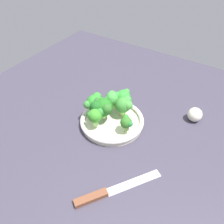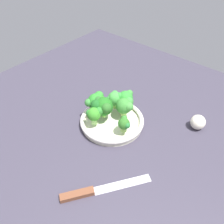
{
  "view_description": "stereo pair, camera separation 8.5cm",
  "coord_description": "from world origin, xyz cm",
  "px_view_note": "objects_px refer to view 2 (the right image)",
  "views": [
    {
      "loc": [
        50.91,
        33.82,
        62.21
      ],
      "look_at": [
        -3.23,
        -1.09,
        5.91
      ],
      "focal_mm": 38.77,
      "sensor_mm": 36.0,
      "label": 1
    },
    {
      "loc": [
        45.82,
        40.67,
        62.21
      ],
      "look_at": [
        -3.23,
        -1.09,
        5.91
      ],
      "focal_mm": 38.77,
      "sensor_mm": 36.0,
      "label": 2
    }
  ],
  "objects_px": {
    "broccoli_floret_0": "(102,106)",
    "broccoli_floret_3": "(125,98)",
    "knife": "(94,191)",
    "bowl": "(112,121)",
    "broccoli_floret_4": "(125,105)",
    "garlic_bulb": "(198,122)",
    "broccoli_floret_1": "(94,114)",
    "broccoli_floret_5": "(124,123)",
    "broccoli_floret_6": "(115,98)",
    "broccoli_floret_2": "(97,101)"
  },
  "relations": [
    {
      "from": "knife",
      "to": "broccoli_floret_0",
      "type": "bearing_deg",
      "value": -143.06
    },
    {
      "from": "broccoli_floret_0",
      "to": "broccoli_floret_5",
      "type": "xyz_separation_m",
      "value": [
        0.0,
        0.1,
        -0.02
      ]
    },
    {
      "from": "garlic_bulb",
      "to": "knife",
      "type": "bearing_deg",
      "value": -13.74
    },
    {
      "from": "broccoli_floret_0",
      "to": "garlic_bulb",
      "type": "height_order",
      "value": "broccoli_floret_0"
    },
    {
      "from": "bowl",
      "to": "broccoli_floret_6",
      "type": "xyz_separation_m",
      "value": [
        -0.06,
        -0.03,
        0.06
      ]
    },
    {
      "from": "broccoli_floret_0",
      "to": "broccoli_floret_5",
      "type": "relative_size",
      "value": 1.48
    },
    {
      "from": "broccoli_floret_3",
      "to": "broccoli_floret_6",
      "type": "xyz_separation_m",
      "value": [
        0.02,
        -0.03,
        -0.0
      ]
    },
    {
      "from": "broccoli_floret_2",
      "to": "bowl",
      "type": "bearing_deg",
      "value": 94.13
    },
    {
      "from": "broccoli_floret_5",
      "to": "broccoli_floret_2",
      "type": "bearing_deg",
      "value": -95.98
    },
    {
      "from": "broccoli_floret_0",
      "to": "broccoli_floret_3",
      "type": "xyz_separation_m",
      "value": [
        -0.1,
        0.03,
        -0.01
      ]
    },
    {
      "from": "broccoli_floret_5",
      "to": "broccoli_floret_6",
      "type": "distance_m",
      "value": 0.13
    },
    {
      "from": "broccoli_floret_1",
      "to": "knife",
      "type": "relative_size",
      "value": 0.28
    },
    {
      "from": "broccoli_floret_1",
      "to": "broccoli_floret_5",
      "type": "distance_m",
      "value": 0.11
    },
    {
      "from": "bowl",
      "to": "broccoli_floret_5",
      "type": "relative_size",
      "value": 4.3
    },
    {
      "from": "broccoli_floret_0",
      "to": "broccoli_floret_1",
      "type": "xyz_separation_m",
      "value": [
        0.04,
        0.0,
        -0.01
      ]
    },
    {
      "from": "broccoli_floret_0",
      "to": "knife",
      "type": "height_order",
      "value": "broccoli_floret_0"
    },
    {
      "from": "knife",
      "to": "bowl",
      "type": "bearing_deg",
      "value": -150.04
    },
    {
      "from": "broccoli_floret_2",
      "to": "broccoli_floret_5",
      "type": "xyz_separation_m",
      "value": [
        0.01,
        0.14,
        -0.01
      ]
    },
    {
      "from": "broccoli_floret_6",
      "to": "broccoli_floret_4",
      "type": "bearing_deg",
      "value": 82.72
    },
    {
      "from": "garlic_bulb",
      "to": "broccoli_floret_1",
      "type": "bearing_deg",
      "value": -48.78
    },
    {
      "from": "broccoli_floret_6",
      "to": "broccoli_floret_5",
      "type": "bearing_deg",
      "value": 53.46
    },
    {
      "from": "broccoli_floret_4",
      "to": "broccoli_floret_6",
      "type": "relative_size",
      "value": 1.03
    },
    {
      "from": "bowl",
      "to": "broccoli_floret_4",
      "type": "height_order",
      "value": "broccoli_floret_4"
    },
    {
      "from": "garlic_bulb",
      "to": "broccoli_floret_3",
      "type": "bearing_deg",
      "value": -67.41
    },
    {
      "from": "broccoli_floret_5",
      "to": "garlic_bulb",
      "type": "xyz_separation_m",
      "value": [
        -0.2,
        0.18,
        -0.03
      ]
    },
    {
      "from": "bowl",
      "to": "broccoli_floret_4",
      "type": "xyz_separation_m",
      "value": [
        -0.05,
        0.02,
        0.06
      ]
    },
    {
      "from": "broccoli_floret_4",
      "to": "broccoli_floret_6",
      "type": "bearing_deg",
      "value": -97.28
    },
    {
      "from": "broccoli_floret_0",
      "to": "knife",
      "type": "relative_size",
      "value": 0.34
    },
    {
      "from": "broccoli_floret_3",
      "to": "knife",
      "type": "height_order",
      "value": "broccoli_floret_3"
    },
    {
      "from": "garlic_bulb",
      "to": "broccoli_floret_0",
      "type": "bearing_deg",
      "value": -54.12
    },
    {
      "from": "broccoli_floret_3",
      "to": "garlic_bulb",
      "type": "relative_size",
      "value": 1.32
    },
    {
      "from": "broccoli_floret_1",
      "to": "broccoli_floret_3",
      "type": "xyz_separation_m",
      "value": [
        -0.14,
        0.03,
        0.0
      ]
    },
    {
      "from": "broccoli_floret_2",
      "to": "broccoli_floret_6",
      "type": "xyz_separation_m",
      "value": [
        -0.06,
        0.04,
        -0.01
      ]
    },
    {
      "from": "broccoli_floret_1",
      "to": "bowl",
      "type": "bearing_deg",
      "value": 151.34
    },
    {
      "from": "broccoli_floret_5",
      "to": "broccoli_floret_3",
      "type": "bearing_deg",
      "value": -143.44
    },
    {
      "from": "broccoli_floret_3",
      "to": "broccoli_floret_5",
      "type": "relative_size",
      "value": 1.31
    },
    {
      "from": "bowl",
      "to": "broccoli_floret_2",
      "type": "bearing_deg",
      "value": -85.87
    },
    {
      "from": "broccoli_floret_4",
      "to": "garlic_bulb",
      "type": "bearing_deg",
      "value": 121.0
    },
    {
      "from": "broccoli_floret_1",
      "to": "garlic_bulb",
      "type": "relative_size",
      "value": 1.23
    },
    {
      "from": "broccoli_floret_6",
      "to": "broccoli_floret_0",
      "type": "bearing_deg",
      "value": 1.6
    },
    {
      "from": "broccoli_floret_6",
      "to": "garlic_bulb",
      "type": "distance_m",
      "value": 0.31
    },
    {
      "from": "bowl",
      "to": "broccoli_floret_0",
      "type": "xyz_separation_m",
      "value": [
        0.02,
        -0.03,
        0.06
      ]
    },
    {
      "from": "broccoli_floret_6",
      "to": "garlic_bulb",
      "type": "xyz_separation_m",
      "value": [
        -0.13,
        0.28,
        -0.04
      ]
    },
    {
      "from": "broccoli_floret_0",
      "to": "knife",
      "type": "distance_m",
      "value": 0.3
    },
    {
      "from": "broccoli_floret_5",
      "to": "garlic_bulb",
      "type": "bearing_deg",
      "value": 139.38
    },
    {
      "from": "broccoli_floret_3",
      "to": "knife",
      "type": "distance_m",
      "value": 0.36
    },
    {
      "from": "broccoli_floret_3",
      "to": "broccoli_floret_6",
      "type": "distance_m",
      "value": 0.04
    },
    {
      "from": "broccoli_floret_2",
      "to": "broccoli_floret_3",
      "type": "height_order",
      "value": "broccoli_floret_2"
    },
    {
      "from": "broccoli_floret_6",
      "to": "garlic_bulb",
      "type": "bearing_deg",
      "value": 114.67
    },
    {
      "from": "broccoli_floret_5",
      "to": "broccoli_floret_1",
      "type": "bearing_deg",
      "value": -69.53
    }
  ]
}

